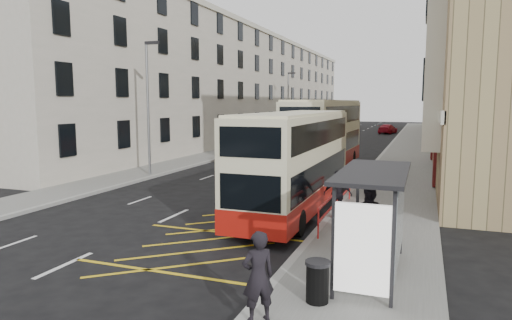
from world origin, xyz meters
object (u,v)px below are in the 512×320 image
at_px(double_decker_front, 296,162).
at_px(pedestrian_far, 338,194).
at_px(pedestrian_mid, 371,218).
at_px(car_red, 388,129).
at_px(pedestrian_near, 258,276).
at_px(white_van, 309,133).
at_px(car_silver, 322,128).
at_px(car_dark, 333,126).
at_px(street_lamp_far, 288,102).
at_px(litter_bin, 317,281).
at_px(street_lamp_near, 149,101).
at_px(bus_shelter, 377,202).
at_px(double_decker_rear, 325,135).

relative_size(double_decker_front, pedestrian_far, 5.67).
height_order(pedestrian_mid, car_red, pedestrian_mid).
xyz_separation_m(pedestrian_near, white_van, (-10.44, 46.99, -0.38)).
height_order(pedestrian_far, white_van, pedestrian_far).
relative_size(car_silver, car_dark, 1.04).
bearing_deg(pedestrian_near, street_lamp_far, -115.14).
bearing_deg(white_van, litter_bin, -54.07).
relative_size(pedestrian_mid, car_dark, 0.48).
bearing_deg(litter_bin, street_lamp_near, 133.87).
bearing_deg(pedestrian_far, pedestrian_near, 88.15).
height_order(double_decker_front, pedestrian_mid, double_decker_front).
height_order(street_lamp_far, car_silver, street_lamp_far).
bearing_deg(pedestrian_near, bus_shelter, -163.74).
relative_size(double_decker_front, car_silver, 2.54).
bearing_deg(car_silver, car_dark, 106.43).
bearing_deg(street_lamp_near, pedestrian_near, -50.60).
relative_size(bus_shelter, car_silver, 1.03).
bearing_deg(street_lamp_near, street_lamp_far, 90.00).
bearing_deg(street_lamp_far, pedestrian_far, -70.87).
height_order(double_decker_rear, car_dark, double_decker_rear).
relative_size(street_lamp_near, car_dark, 2.02).
xyz_separation_m(street_lamp_near, pedestrian_far, (12.70, -6.61, -3.57)).
distance_m(double_decker_front, car_red, 51.36).
relative_size(street_lamp_far, litter_bin, 8.52).
distance_m(white_van, car_silver, 12.34).
relative_size(pedestrian_mid, car_silver, 0.46).
bearing_deg(car_silver, pedestrian_far, -60.67).
bearing_deg(double_decker_rear, street_lamp_near, -146.27).
xyz_separation_m(pedestrian_far, car_dark, (-11.55, 59.52, -0.42)).
distance_m(litter_bin, car_silver, 59.33).
bearing_deg(car_dark, pedestrian_near, -102.03).
distance_m(street_lamp_far, car_dark, 23.29).
height_order(street_lamp_near, pedestrian_mid, street_lamp_near).
xyz_separation_m(pedestrian_mid, car_dark, (-13.15, 62.89, -0.44)).
height_order(pedestrian_far, car_red, pedestrian_far).
bearing_deg(pedestrian_far, double_decker_rear, -77.70).
distance_m(street_lamp_near, double_decker_front, 12.43).
distance_m(bus_shelter, car_dark, 66.72).
distance_m(litter_bin, pedestrian_far, 7.64).
bearing_deg(car_red, litter_bin, 104.65).
height_order(bus_shelter, pedestrian_mid, bus_shelter).
xyz_separation_m(pedestrian_mid, pedestrian_far, (-1.60, 3.36, -0.02)).
height_order(litter_bin, white_van, white_van).
bearing_deg(car_dark, street_lamp_far, -114.49).
bearing_deg(pedestrian_mid, double_decker_front, 138.84).
xyz_separation_m(street_lamp_far, pedestrian_far, (12.70, -36.61, -3.57)).
bearing_deg(double_decker_front, street_lamp_far, 107.08).
distance_m(pedestrian_mid, car_red, 55.76).
bearing_deg(street_lamp_far, bus_shelter, -70.88).
bearing_deg(pedestrian_near, double_decker_front, -119.62).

